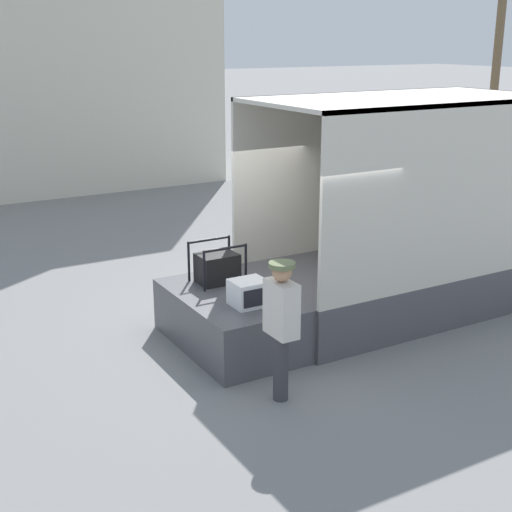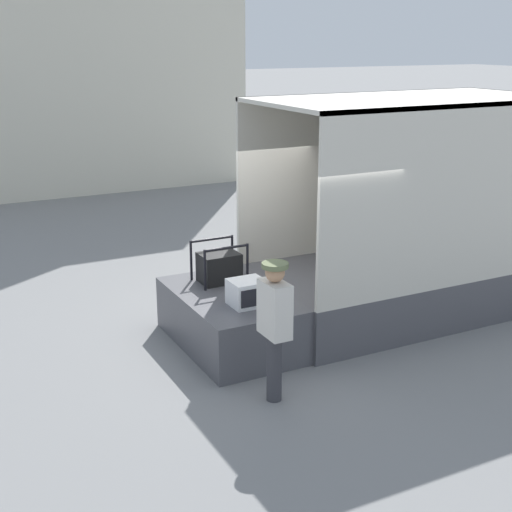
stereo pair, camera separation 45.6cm
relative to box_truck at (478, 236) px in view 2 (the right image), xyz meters
The scene contains 7 objects.
ground_plane 3.93m from the box_truck, behind, with size 160.00×160.00×0.00m, color gray.
box_truck is the anchor object (origin of this frame).
tailgate_deck 4.52m from the box_truck, behind, with size 1.34×2.22×0.75m, color #4C4C51.
microwave 4.48m from the box_truck, behind, with size 0.45×0.42×0.34m.
portable_generator 4.40m from the box_truck, behind, with size 0.69×0.54×0.59m.
worker_person 4.99m from the box_truck, 160.36° to the right, with size 0.31×0.44×1.70m.
house_backdrop 14.69m from the box_truck, 104.84° to the left, with size 9.73×6.47×9.95m.
Camera 2 is at (-4.53, -8.30, 4.10)m, focal length 50.00 mm.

